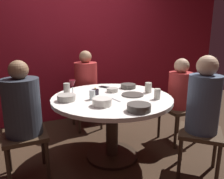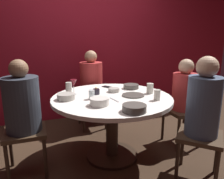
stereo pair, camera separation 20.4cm
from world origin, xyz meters
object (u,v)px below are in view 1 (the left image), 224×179
bowl_salad_center (66,98)px  bowl_serving_large (102,102)px  bowl_sauce_side (128,86)px  cup_center_front (67,88)px  seated_diner_back (86,81)px  dinner_plate (133,95)px  seated_diner_front_right (203,105)px  wine_glass (72,84)px  seated_diner_left (22,108)px  cup_by_right_diner (148,88)px  cup_by_left_diner (92,95)px  dining_table (112,109)px  cell_phone (104,87)px  bowl_rice_portion (112,90)px  candle_holder (95,92)px  bowl_small_white (139,108)px  cup_near_candle (157,94)px  seated_diner_right (180,91)px

bowl_salad_center → bowl_serving_large: bearing=-47.5°
bowl_sauce_side → cup_center_front: (-0.77, 0.09, 0.03)m
seated_diner_back → dinner_plate: seated_diner_back is taller
seated_diner_front_right → seated_diner_back: bearing=-22.4°
wine_glass → bowl_serving_large: wine_glass is taller
seated_diner_left → dinner_plate: bearing=-2.5°
cup_by_right_diner → cup_center_front: cup_by_right_diner is taller
bowl_salad_center → cup_by_left_diner: size_ratio=1.92×
wine_glass → dining_table: bearing=-30.8°
bowl_sauce_side → cell_phone: bearing=147.4°
cell_phone → cup_by_left_diner: 0.56m
dinner_plate → bowl_sauce_side: size_ratio=1.29×
seated_diner_front_right → bowl_rice_portion: 1.02m
seated_diner_front_right → bowl_salad_center: (-1.16, 0.71, 0.02)m
bowl_rice_portion → cell_phone: bearing=89.3°
seated_diner_front_right → wine_glass: (-1.04, 0.89, 0.12)m
candle_holder → cup_by_right_diner: size_ratio=0.70×
dining_table → cell_phone: size_ratio=9.48×
bowl_small_white → bowl_salad_center: bearing=131.4°
seated_diner_front_right → bowl_small_white: 0.65m
bowl_serving_large → cup_center_front: size_ratio=1.62×
seated_diner_left → cup_by_left_diner: bearing=-1.3°
candle_holder → cell_phone: size_ratio=0.59×
dining_table → bowl_salad_center: size_ratio=7.07×
dining_table → cup_by_right_diner: 0.51m
seated_diner_left → bowl_sauce_side: bearing=12.0°
dining_table → cell_phone: 0.47m
cup_near_candle → cup_center_front: bearing=141.2°
seated_diner_right → cup_center_front: 1.43m
cell_phone → cup_by_right_diner: cup_by_right_diner is taller
bowl_serving_large → bowl_small_white: 0.37m
bowl_serving_large → bowl_rice_portion: (0.31, 0.44, -0.01)m
dinner_plate → seated_diner_right: bearing=4.0°
seated_diner_back → wine_glass: 0.81m
cup_by_left_diner → cup_center_front: bearing=115.5°
bowl_rice_portion → cup_center_front: bearing=160.4°
seated_diner_right → bowl_sauce_side: (-0.61, 0.27, 0.07)m
candle_holder → seated_diner_left: bearing=-168.9°
dining_table → wine_glass: (-0.38, 0.23, 0.28)m
wine_glass → bowl_rice_portion: wine_glass is taller
seated_diner_left → bowl_small_white: size_ratio=5.45×
bowl_sauce_side → cup_by_right_diner: size_ratio=1.62×
dining_table → seated_diner_front_right: (0.66, -0.66, 0.16)m
dining_table → seated_diner_left: seated_diner_left is taller
seated_diner_left → cell_phone: seated_diner_left is taller
wine_glass → cell_phone: size_ratio=1.26×
candle_holder → seated_diner_front_right: bearing=-45.5°
seated_diner_front_right → dinner_plate: bearing=-10.0°
candle_holder → bowl_sauce_side: size_ratio=0.43×
cell_phone → cup_center_front: (-0.51, -0.07, 0.05)m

